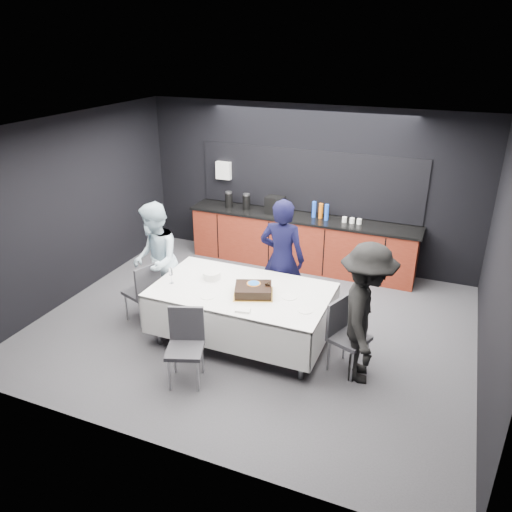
% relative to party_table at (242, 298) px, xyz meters
% --- Properties ---
extents(ground, '(6.00, 6.00, 0.00)m').
position_rel_party_table_xyz_m(ground, '(0.00, 0.40, -0.64)').
color(ground, '#414045').
rests_on(ground, ground).
extents(room_shell, '(6.04, 5.04, 2.82)m').
position_rel_party_table_xyz_m(room_shell, '(0.00, 0.40, 1.22)').
color(room_shell, white).
rests_on(room_shell, ground).
extents(kitchenette, '(4.10, 0.64, 2.05)m').
position_rel_party_table_xyz_m(kitchenette, '(-0.02, 2.62, -0.10)').
color(kitchenette, maroon).
rests_on(kitchenette, ground).
extents(party_table, '(2.32, 1.32, 0.78)m').
position_rel_party_table_xyz_m(party_table, '(0.00, 0.00, 0.00)').
color(party_table, '#99999E').
rests_on(party_table, ground).
extents(cake_assembly, '(0.61, 0.56, 0.16)m').
position_rel_party_table_xyz_m(cake_assembly, '(0.20, -0.08, 0.20)').
color(cake_assembly, '#F0B346').
rests_on(cake_assembly, party_table).
extents(plate_stack, '(0.24, 0.24, 0.10)m').
position_rel_party_table_xyz_m(plate_stack, '(-0.50, 0.13, 0.19)').
color(plate_stack, white).
rests_on(plate_stack, party_table).
extents(loose_plate_near, '(0.18, 0.18, 0.01)m').
position_rel_party_table_xyz_m(loose_plate_near, '(-0.31, -0.36, 0.14)').
color(loose_plate_near, white).
rests_on(loose_plate_near, party_table).
extents(loose_plate_right_a, '(0.20, 0.20, 0.01)m').
position_rel_party_table_xyz_m(loose_plate_right_a, '(0.65, 0.03, 0.14)').
color(loose_plate_right_a, white).
rests_on(loose_plate_right_a, party_table).
extents(loose_plate_right_b, '(0.19, 0.19, 0.01)m').
position_rel_party_table_xyz_m(loose_plate_right_b, '(0.94, -0.22, 0.14)').
color(loose_plate_right_b, white).
rests_on(loose_plate_right_b, party_table).
extents(loose_plate_far, '(0.22, 0.22, 0.01)m').
position_rel_party_table_xyz_m(loose_plate_far, '(0.01, 0.34, 0.14)').
color(loose_plate_far, white).
rests_on(loose_plate_far, party_table).
extents(fork_pile, '(0.19, 0.14, 0.03)m').
position_rel_party_table_xyz_m(fork_pile, '(0.25, -0.52, 0.15)').
color(fork_pile, white).
rests_on(fork_pile, party_table).
extents(champagne_flute, '(0.06, 0.06, 0.22)m').
position_rel_party_table_xyz_m(champagne_flute, '(-0.94, -0.20, 0.30)').
color(champagne_flute, white).
rests_on(champagne_flute, party_table).
extents(chair_left, '(0.54, 0.54, 0.92)m').
position_rel_party_table_xyz_m(chair_left, '(-1.47, -0.09, -0.11)').
color(chair_left, '#313136').
rests_on(chair_left, ground).
extents(chair_right, '(0.54, 0.54, 0.92)m').
position_rel_party_table_xyz_m(chair_right, '(1.41, -0.09, -0.11)').
color(chair_right, '#313136').
rests_on(chair_right, ground).
extents(chair_near, '(0.54, 0.54, 0.92)m').
position_rel_party_table_xyz_m(chair_near, '(-0.28, -1.01, -0.11)').
color(chair_near, '#313136').
rests_on(chair_near, ground).
extents(person_center, '(0.68, 0.47, 1.80)m').
position_rel_party_table_xyz_m(person_center, '(0.26, 0.85, 0.26)').
color(person_center, black).
rests_on(person_center, ground).
extents(person_left, '(0.99, 1.05, 1.71)m').
position_rel_party_table_xyz_m(person_left, '(-1.45, 0.20, 0.21)').
color(person_left, silver).
rests_on(person_left, ground).
extents(person_right, '(0.85, 1.23, 1.75)m').
position_rel_party_table_xyz_m(person_right, '(1.65, -0.18, 0.23)').
color(person_right, black).
rests_on(person_right, ground).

